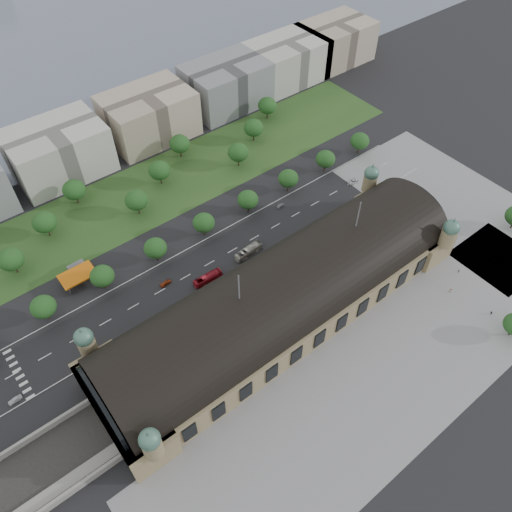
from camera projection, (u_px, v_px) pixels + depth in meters
ground at (282, 312)px, 192.62m from camera, size 900.00×900.00×0.00m
station at (283, 296)px, 184.93m from camera, size 150.00×48.40×44.30m
track_cutting at (0, 507)px, 145.89m from camera, size 70.00×24.00×3.10m
plaza_south at (386, 379)px, 173.75m from camera, size 190.00×48.00×0.12m
plaza_east at (449, 201)px, 234.80m from camera, size 56.00×100.00×0.12m
road_slab at (185, 277)px, 204.25m from camera, size 260.00×26.00×0.10m
grass_belt at (131, 201)px, 235.00m from camera, size 300.00×45.00×0.10m
petrol_station at (78, 272)px, 202.40m from camera, size 14.00×13.00×5.05m
lake at (7, 36)px, 348.11m from camera, size 700.00×320.00×0.08m
office_3 at (58, 151)px, 240.75m from camera, size 45.00×32.00×24.00m
office_4 at (149, 116)px, 261.23m from camera, size 45.00×32.00×24.00m
office_5 at (226, 85)px, 281.71m from camera, size 45.00×32.00×24.00m
office_6 at (287, 61)px, 300.14m from camera, size 45.00×32.00×24.00m
office_7 at (335, 42)px, 316.52m from camera, size 45.00×32.00×24.00m
tree_row_2 at (43, 307)px, 185.23m from camera, size 9.60×9.60×11.52m
tree_row_3 at (102, 276)px, 195.06m from camera, size 9.60×9.60×11.52m
tree_row_4 at (155, 248)px, 204.89m from camera, size 9.60×9.60×11.52m
tree_row_5 at (204, 223)px, 214.72m from camera, size 9.60×9.60×11.52m
tree_row_6 at (248, 200)px, 224.54m from camera, size 9.60×9.60×11.52m
tree_row_7 at (288, 178)px, 234.37m from camera, size 9.60×9.60×11.52m
tree_row_8 at (325, 159)px, 244.20m from camera, size 9.60×9.60×11.52m
tree_row_9 at (360, 141)px, 254.03m from camera, size 9.60×9.60×11.52m
tree_belt_3 at (11, 259)px, 200.01m from camera, size 10.40×10.40×12.48m
tree_belt_4 at (44, 222)px, 214.05m from camera, size 10.40×10.40×12.48m
tree_belt_5 at (74, 190)px, 228.09m from camera, size 10.40×10.40×12.48m
tree_belt_6 at (136, 200)px, 223.35m from camera, size 10.40×10.40×12.48m
tree_belt_7 at (159, 170)px, 237.39m from camera, size 10.40×10.40×12.48m
tree_belt_8 at (180, 144)px, 251.44m from camera, size 10.40×10.40×12.48m
tree_belt_9 at (238, 152)px, 246.70m from camera, size 10.40×10.40×12.48m
tree_belt_10 at (254, 128)px, 260.74m from camera, size 10.40×10.40×12.48m
tree_belt_11 at (267, 106)px, 274.78m from camera, size 10.40×10.40×12.48m
traffic_car_0 at (15, 400)px, 167.88m from camera, size 4.85×2.21×1.61m
traffic_car_3 at (166, 283)px, 201.29m from camera, size 5.18×2.60×1.44m
traffic_car_5 at (280, 206)px, 231.80m from camera, size 4.17×1.82×1.33m
traffic_car_6 at (353, 182)px, 243.19m from camera, size 5.70×3.21×1.50m
parked_car_0 at (85, 366)px, 176.22m from camera, size 5.28×3.45×1.64m
parked_car_1 at (131, 339)px, 183.90m from camera, size 5.42×4.24×1.37m
parked_car_2 at (125, 342)px, 182.85m from camera, size 5.77×4.15×1.55m
parked_car_3 at (112, 350)px, 180.58m from camera, size 4.52×3.80×1.46m
parked_car_4 at (163, 330)px, 186.36m from camera, size 4.93×3.46×1.54m
parked_car_5 at (206, 304)px, 194.30m from camera, size 6.00×5.00×1.52m
parked_car_6 at (207, 294)px, 197.81m from camera, size 4.68×3.85×1.28m
bus_west at (208, 278)px, 201.65m from camera, size 12.64×3.35×3.50m
bus_mid at (249, 251)px, 211.27m from camera, size 13.53×4.44×3.70m
bus_east at (249, 251)px, 211.25m from camera, size 13.56×4.09×3.72m
pedestrian_0 at (450, 290)px, 198.52m from camera, size 0.92×0.54×1.88m
pedestrian_2 at (458, 271)px, 205.33m from camera, size 0.65×0.88×1.63m
pedestrian_4 at (491, 313)px, 191.34m from camera, size 0.86×1.20×1.70m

